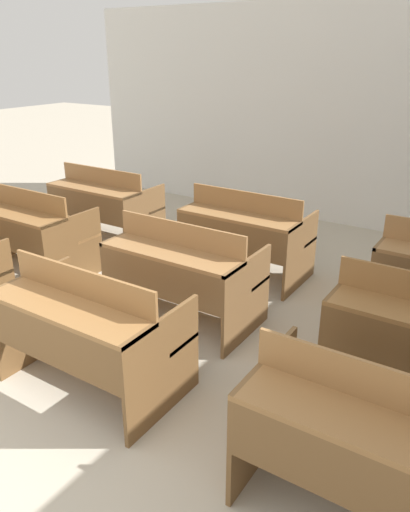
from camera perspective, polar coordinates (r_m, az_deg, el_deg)
The scene contains 7 objects.
wall_back at distance 6.77m, azimuth 11.65°, elevation 15.48°, with size 6.75×0.06×2.71m.
bench_front_center at distance 3.37m, azimuth -13.21°, elevation -7.91°, with size 1.19×0.73×0.88m.
bench_front_right at distance 2.57m, azimuth 18.69°, elevation -19.49°, with size 1.19×0.73×0.88m.
bench_second_left at distance 5.33m, azimuth -19.43°, elevation 2.92°, with size 1.19×0.73×0.88m.
bench_second_center at distance 4.08m, azimuth -2.59°, elevation -1.71°, with size 1.19×0.73×0.88m.
bench_third_left at distance 6.03m, azimuth -11.44°, elevation 5.96°, with size 1.19×0.73×0.88m.
bench_third_center at distance 4.95m, azimuth 4.60°, elevation 2.69°, with size 1.19×0.73×0.88m.
Camera 1 is at (2.48, -0.65, 2.13)m, focal length 35.00 mm.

